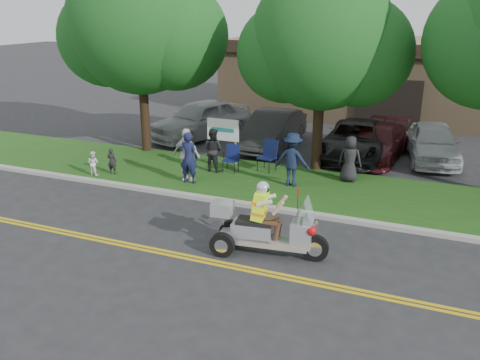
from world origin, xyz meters
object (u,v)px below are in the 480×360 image
at_px(lawn_chair_b, 232,156).
at_px(parked_car_far_left, 201,119).
at_px(spectator_adult_left, 189,158).
at_px(trike_scooter, 264,229).
at_px(spectator_adult_right, 187,155).
at_px(spectator_adult_mid, 213,150).
at_px(parked_car_far_right, 433,143).
at_px(parked_car_right, 377,143).
at_px(lawn_chair_a, 269,153).
at_px(parked_car_left, 273,130).
at_px(parked_car_mid, 356,140).

height_order(lawn_chair_b, parked_car_far_left, parked_car_far_left).
bearing_deg(spectator_adult_left, trike_scooter, 130.24).
relative_size(lawn_chair_b, spectator_adult_right, 0.53).
xyz_separation_m(spectator_adult_mid, parked_car_far_right, (7.10, 4.57, -0.14)).
height_order(parked_car_far_left, parked_car_right, parked_car_far_left).
bearing_deg(lawn_chair_a, parked_car_right, 57.80).
bearing_deg(parked_car_far_right, trike_scooter, -118.09).
relative_size(parked_car_left, parked_car_mid, 0.92).
xyz_separation_m(parked_car_left, parked_car_mid, (3.50, -0.19, -0.06)).
bearing_deg(spectator_adult_mid, parked_car_mid, -130.12).
bearing_deg(parked_car_far_left, parked_car_right, 18.56).
bearing_deg(spectator_adult_left, parked_car_left, -106.80).
xyz_separation_m(spectator_adult_right, parked_car_far_right, (7.41, 5.89, -0.26)).
bearing_deg(lawn_chair_b, spectator_adult_left, -116.34).
bearing_deg(parked_car_mid, lawn_chair_b, -135.87).
xyz_separation_m(spectator_adult_mid, parked_car_far_left, (-2.70, 4.42, -0.01)).
height_order(parked_car_far_left, parked_car_mid, parked_car_far_left).
distance_m(trike_scooter, parked_car_far_left, 11.59).
height_order(spectator_adult_left, parked_car_right, spectator_adult_left).
xyz_separation_m(spectator_adult_right, parked_car_left, (1.13, 5.42, -0.22)).
bearing_deg(parked_car_far_left, spectator_adult_left, -45.83).
xyz_separation_m(trike_scooter, spectator_adult_left, (-3.98, 3.72, 0.32)).
distance_m(spectator_adult_left, spectator_adult_right, 0.19).
relative_size(spectator_adult_right, parked_car_left, 0.38).
bearing_deg(lawn_chair_b, parked_car_far_right, 32.21).
distance_m(lawn_chair_b, parked_car_far_left, 5.32).
xyz_separation_m(trike_scooter, spectator_adult_mid, (-3.79, 5.18, 0.23)).
bearing_deg(parked_car_right, parked_car_far_right, 19.03).
relative_size(parked_car_far_left, parked_car_left, 1.08).
height_order(parked_car_mid, parked_car_far_right, parked_car_far_right).
height_order(trike_scooter, lawn_chair_b, trike_scooter).
bearing_deg(spectator_adult_mid, parked_car_far_right, -139.50).
height_order(lawn_chair_a, parked_car_mid, parked_car_mid).
xyz_separation_m(trike_scooter, parked_car_right, (1.29, 9.27, 0.01)).
height_order(spectator_adult_mid, parked_car_far_right, spectator_adult_mid).
bearing_deg(lawn_chair_b, lawn_chair_a, 25.22).
bearing_deg(parked_car_far_right, lawn_chair_a, -154.34).
bearing_deg(trike_scooter, parked_car_far_left, 117.32).
relative_size(spectator_adult_mid, parked_car_mid, 0.30).
bearing_deg(parked_car_far_right, parked_car_left, 174.92).
xyz_separation_m(spectator_adult_mid, parked_car_right, (5.08, 4.09, -0.22)).
relative_size(spectator_adult_mid, spectator_adult_right, 0.86).
bearing_deg(parked_car_mid, parked_car_right, 12.75).
bearing_deg(lawn_chair_a, parked_car_far_right, 48.35).
relative_size(lawn_chair_b, parked_car_mid, 0.18).
relative_size(trike_scooter, parked_car_far_left, 0.56).
distance_m(spectator_adult_left, parked_car_far_left, 6.39).
relative_size(parked_car_left, parked_car_far_right, 1.09).
distance_m(parked_car_far_left, parked_car_left, 3.53).
distance_m(trike_scooter, parked_car_right, 9.35).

